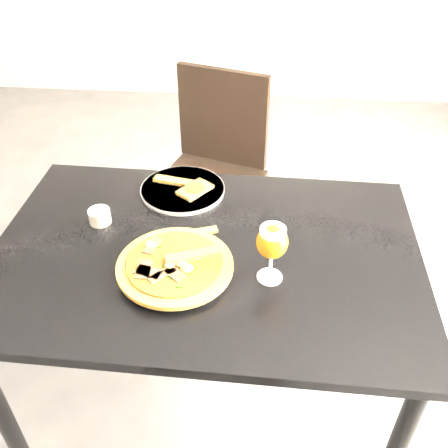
# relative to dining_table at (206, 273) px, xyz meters

# --- Properties ---
(dining_table) EXTENTS (1.22, 0.82, 0.75)m
(dining_table) POSITION_rel_dining_table_xyz_m (0.00, 0.00, 0.00)
(dining_table) COLOR black
(dining_table) RESTS_ON ground
(chair_far) EXTENTS (0.53, 0.53, 0.92)m
(chair_far) POSITION_rel_dining_table_xyz_m (-0.07, 0.80, -0.15)
(chair_far) COLOR black
(chair_far) RESTS_ON ground
(plate_main) EXTENTS (0.32, 0.32, 0.01)m
(plate_main) POSITION_rel_dining_table_xyz_m (-0.06, -0.09, 0.10)
(plate_main) COLOR silver
(plate_main) RESTS_ON dining_table
(pizza) EXTENTS (0.31, 0.31, 0.03)m
(pizza) POSITION_rel_dining_table_xyz_m (-0.07, -0.09, 0.11)
(pizza) COLOR olive
(pizza) RESTS_ON plate_main
(plate_second) EXTENTS (0.35, 0.35, 0.01)m
(plate_second) POSITION_rel_dining_table_xyz_m (-0.11, 0.28, 0.10)
(plate_second) COLOR silver
(plate_second) RESTS_ON dining_table
(crust_scraps) EXTENTS (0.20, 0.14, 0.02)m
(crust_scraps) POSITION_rel_dining_table_xyz_m (-0.09, 0.28, 0.11)
(crust_scraps) COLOR olive
(crust_scraps) RESTS_ON plate_second
(loose_crust) EXTENTS (0.11, 0.06, 0.01)m
(loose_crust) POSITION_rel_dining_table_xyz_m (-0.03, 0.07, 0.09)
(loose_crust) COLOR olive
(loose_crust) RESTS_ON dining_table
(sauce_cup) EXTENTS (0.07, 0.07, 0.04)m
(sauce_cup) POSITION_rel_dining_table_xyz_m (-0.33, 0.10, 0.11)
(sauce_cup) COLOR beige
(sauce_cup) RESTS_ON dining_table
(beer_glass) EXTENTS (0.08, 0.08, 0.17)m
(beer_glass) POSITION_rel_dining_table_xyz_m (0.18, -0.10, 0.21)
(beer_glass) COLOR silver
(beer_glass) RESTS_ON dining_table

